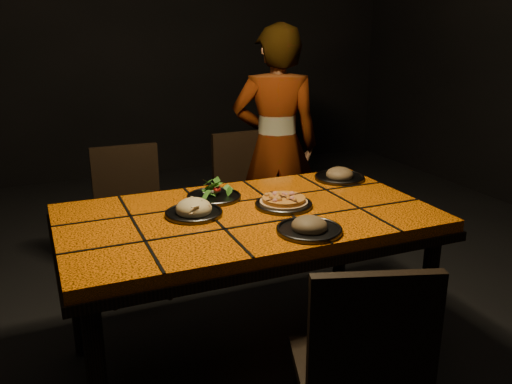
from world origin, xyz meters
name	(u,v)px	position (x,y,z in m)	size (l,w,h in m)	color
room_shell	(246,34)	(0.00, 0.00, 1.50)	(6.04, 7.04, 3.08)	black
dining_table	(247,229)	(0.00, 0.00, 0.67)	(1.62, 0.92, 0.75)	orange
chair_near	(362,365)	(0.06, -0.83, 0.50)	(0.50, 0.50, 0.87)	black
chair_far_left	(130,210)	(-0.35, 0.96, 0.49)	(0.40, 0.40, 0.86)	black
chair_far_right	(247,192)	(0.41, 1.00, 0.50)	(0.40, 0.40, 0.87)	black
diner	(276,146)	(0.63, 1.05, 0.77)	(0.56, 0.37, 1.54)	brown
plate_pizza	(284,203)	(0.18, 0.01, 0.77)	(0.26, 0.26, 0.04)	#37373C
plate_pasta	(194,210)	(-0.23, 0.05, 0.77)	(0.25, 0.25, 0.08)	#37373C
plate_salad	(214,194)	(-0.07, 0.23, 0.78)	(0.26, 0.26, 0.07)	#37373C
plate_mushroom_a	(309,227)	(0.14, -0.31, 0.77)	(0.26, 0.26, 0.09)	#37373C
plate_mushroom_b	(340,175)	(0.64, 0.29, 0.77)	(0.26, 0.26, 0.09)	#37373C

